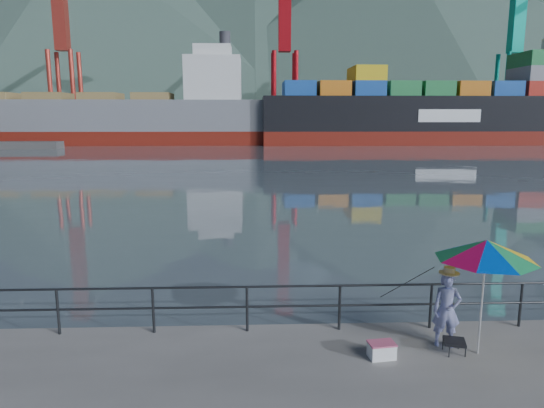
{
  "coord_description": "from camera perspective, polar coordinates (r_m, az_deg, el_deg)",
  "views": [
    {
      "loc": [
        -0.84,
        -8.13,
        4.6
      ],
      "look_at": [
        -0.3,
        6.0,
        2.0
      ],
      "focal_mm": 32.0,
      "sensor_mm": 36.0,
      "label": 1
    }
  ],
  "objects": [
    {
      "name": "harbor_water",
      "position": [
        138.21,
        -1.88,
        8.51
      ],
      "size": [
        500.0,
        280.0,
        0.0
      ],
      "primitive_type": "cube",
      "color": "slate",
      "rests_on": "ground"
    },
    {
      "name": "far_dock",
      "position": [
        101.81,
        3.95,
        7.81
      ],
      "size": [
        200.0,
        40.0,
        0.4
      ],
      "primitive_type": "cube",
      "color": "#514F4C",
      "rests_on": "ground"
    },
    {
      "name": "guardrail",
      "position": [
        10.67,
        2.55,
        -12.06
      ],
      "size": [
        22.0,
        0.06,
        1.03
      ],
      "color": "#2D3033",
      "rests_on": "ground"
    },
    {
      "name": "mountains",
      "position": [
        221.66,
        8.56,
        18.34
      ],
      "size": [
        600.0,
        332.8,
        80.0
      ],
      "color": "#385147",
      "rests_on": "ground"
    },
    {
      "name": "port_cranes",
      "position": [
        98.14,
        17.5,
        16.63
      ],
      "size": [
        116.0,
        28.0,
        38.4
      ],
      "color": "red",
      "rests_on": "ground"
    },
    {
      "name": "container_stacks",
      "position": [
        108.1,
        17.39,
        9.12
      ],
      "size": [
        58.0,
        8.4,
        7.8
      ],
      "color": "yellow",
      "rests_on": "ground"
    },
    {
      "name": "fisherman",
      "position": [
        10.52,
        19.86,
        -11.66
      ],
      "size": [
        0.61,
        0.46,
        1.51
      ],
      "primitive_type": "imported",
      "rotation": [
        0.0,
        0.0,
        -0.19
      ],
      "color": "#323C9A",
      "rests_on": "ground"
    },
    {
      "name": "beach_umbrella",
      "position": [
        10.01,
        23.88,
        -4.97
      ],
      "size": [
        2.19,
        2.19,
        2.29
      ],
      "color": "white",
      "rests_on": "ground"
    },
    {
      "name": "folding_stool",
      "position": [
        10.51,
        20.64,
        -15.4
      ],
      "size": [
        0.5,
        0.5,
        0.27
      ],
      "color": "black",
      "rests_on": "ground"
    },
    {
      "name": "cooler_bag",
      "position": [
        9.95,
        12.76,
        -16.49
      ],
      "size": [
        0.52,
        0.38,
        0.28
      ],
      "primitive_type": "cube",
      "rotation": [
        0.0,
        0.0,
        0.13
      ],
      "color": "white",
      "rests_on": "ground"
    },
    {
      "name": "fishing_rod",
      "position": [
        11.67,
        15.14,
        -13.18
      ],
      "size": [
        0.59,
        1.85,
        1.36
      ],
      "primitive_type": "cylinder",
      "rotation": [
        0.96,
        0.0,
        0.3
      ],
      "color": "black",
      "rests_on": "ground"
    },
    {
      "name": "bulk_carrier",
      "position": [
        85.75,
        -16.99,
        9.64
      ],
      "size": [
        53.09,
        9.19,
        14.5
      ],
      "color": "maroon",
      "rests_on": "ground"
    },
    {
      "name": "container_ship",
      "position": [
        88.16,
        20.0,
        10.61
      ],
      "size": [
        59.04,
        9.84,
        18.1
      ],
      "color": "maroon",
      "rests_on": "ground"
    }
  ]
}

